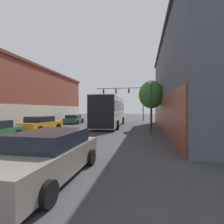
% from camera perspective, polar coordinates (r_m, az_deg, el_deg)
% --- Properties ---
extents(lane_center_line, '(0.14, 46.60, 0.01)m').
position_cam_1_polar(lane_center_line, '(19.22, -6.95, -5.33)').
color(lane_center_line, silver).
rests_on(lane_center_line, ground_plane).
extents(building_left_brick, '(8.04, 25.39, 7.33)m').
position_cam_1_polar(building_left_brick, '(24.72, -30.17, 4.71)').
color(building_left_brick, brown).
rests_on(building_left_brick, ground_plane).
extents(building_right_storefront, '(10.03, 22.24, 9.14)m').
position_cam_1_polar(building_right_storefront, '(19.65, 30.22, 8.41)').
color(building_right_storefront, '#4C515B').
rests_on(building_right_storefront, ground_plane).
extents(bus, '(3.25, 11.75, 3.48)m').
position_cam_1_polar(bus, '(21.55, -0.60, 0.54)').
color(bus, silver).
rests_on(bus, ground_plane).
extents(hatchback_foreground, '(2.15, 4.69, 1.38)m').
position_cam_1_polar(hatchback_foreground, '(5.85, -20.48, -13.15)').
color(hatchback_foreground, slate).
rests_on(hatchback_foreground, ground_plane).
extents(parked_car_left_near, '(2.46, 4.68, 1.40)m').
position_cam_1_polar(parked_car_left_near, '(18.26, -22.12, -3.61)').
color(parked_car_left_near, orange).
rests_on(parked_car_left_near, ground_plane).
extents(parked_car_left_mid, '(2.36, 4.14, 1.28)m').
position_cam_1_polar(parked_car_left_mid, '(26.20, -12.41, -2.35)').
color(parked_car_left_mid, '#285633').
rests_on(parked_car_left_mid, ground_plane).
extents(traffic_signal_gantry, '(8.61, 0.36, 6.23)m').
position_cam_1_polar(traffic_signal_gantry, '(31.76, 4.87, 5.55)').
color(traffic_signal_gantry, '#514C47').
rests_on(traffic_signal_gantry, ground_plane).
extents(street_lamp, '(0.38, 0.38, 4.53)m').
position_cam_1_polar(street_lamp, '(14.91, 12.57, 4.19)').
color(street_lamp, '#233323').
rests_on(street_lamp, ground_plane).
extents(street_tree_near, '(2.63, 2.37, 5.09)m').
position_cam_1_polar(street_tree_near, '(18.87, 12.75, 5.56)').
color(street_tree_near, '#3D2D1E').
rests_on(street_tree_near, ground_plane).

